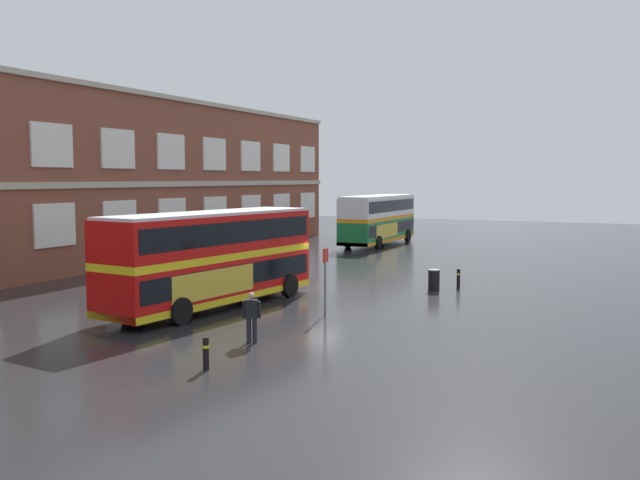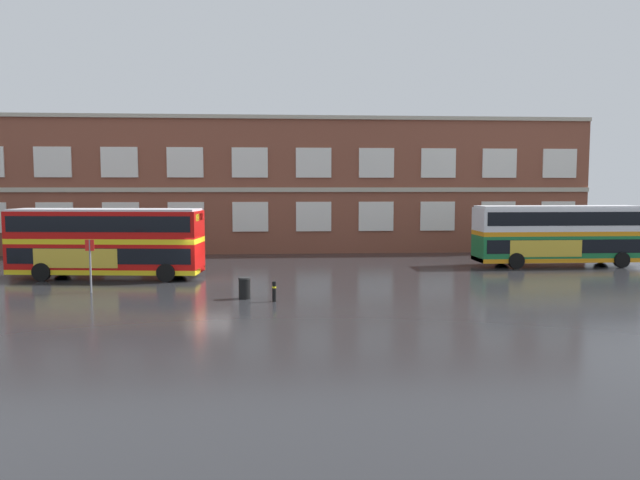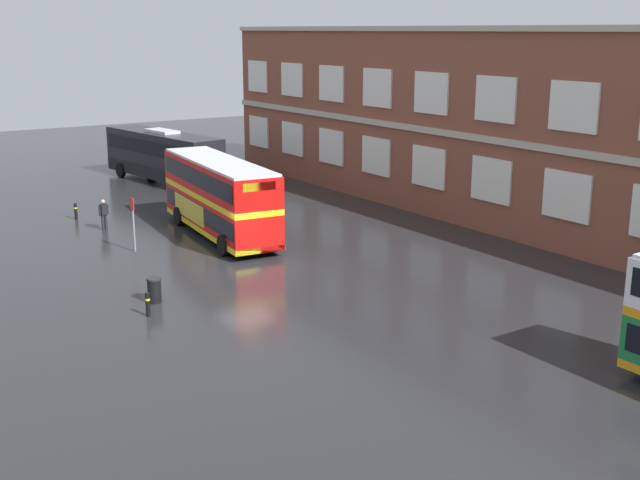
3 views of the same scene
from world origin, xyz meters
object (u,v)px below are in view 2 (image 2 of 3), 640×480
at_px(bus_stand_flag, 90,261).
at_px(safety_bollard_west, 274,291).
at_px(double_decker_near, 107,242).
at_px(double_decker_middle, 557,234).
at_px(station_litter_bin, 245,288).

height_order(bus_stand_flag, safety_bollard_west, bus_stand_flag).
relative_size(double_decker_near, double_decker_middle, 1.02).
bearing_deg(station_litter_bin, bus_stand_flag, 164.45).
height_order(double_decker_near, double_decker_middle, same).
distance_m(bus_stand_flag, station_litter_bin, 8.20).
height_order(double_decker_near, safety_bollard_west, double_decker_near).
distance_m(double_decker_near, station_litter_bin, 11.16).
distance_m(double_decker_near, safety_bollard_west, 12.78).
bearing_deg(bus_stand_flag, station_litter_bin, -15.55).
relative_size(double_decker_middle, station_litter_bin, 10.68).
bearing_deg(double_decker_middle, station_litter_bin, -152.27).
distance_m(bus_stand_flag, safety_bollard_west, 9.80).
bearing_deg(double_decker_near, safety_bollard_west, -39.48).
height_order(double_decker_near, bus_stand_flag, double_decker_near).
relative_size(bus_stand_flag, station_litter_bin, 2.62).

